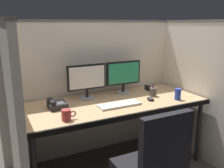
{
  "coord_description": "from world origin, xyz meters",
  "views": [
    {
      "loc": [
        -1.11,
        -1.85,
        1.54
      ],
      "look_at": [
        0.0,
        0.35,
        0.92
      ],
      "focal_mm": 38.97,
      "sensor_mm": 36.0,
      "label": 1
    }
  ],
  "objects": [
    {
      "name": "pen_cup",
      "position": [
        0.48,
        0.28,
        0.79
      ],
      "size": [
        0.08,
        0.08,
        0.14
      ],
      "color": "#4C4742",
      "rests_on": "desk"
    },
    {
      "name": "cubicle_partition_left",
      "position": [
        -0.99,
        0.2,
        0.79
      ],
      "size": [
        0.06,
        1.41,
        1.57
      ],
      "color": "beige",
      "rests_on": "ground"
    },
    {
      "name": "red_stapler",
      "position": [
        0.58,
        0.49,
        0.77
      ],
      "size": [
        0.04,
        0.15,
        0.06
      ],
      "primitive_type": "cube",
      "color": "black",
      "rests_on": "desk"
    },
    {
      "name": "cubicle_partition_rear",
      "position": [
        0.0,
        0.74,
        0.79
      ],
      "size": [
        2.21,
        0.06,
        1.57
      ],
      "color": "beige",
      "rests_on": "ground"
    },
    {
      "name": "desk",
      "position": [
        0.0,
        0.29,
        0.69
      ],
      "size": [
        1.9,
        0.8,
        0.74
      ],
      "color": "tan",
      "rests_on": "ground"
    },
    {
      "name": "cubicle_partition_right",
      "position": [
        0.99,
        0.2,
        0.79
      ],
      "size": [
        0.06,
        1.41,
        1.57
      ],
      "color": "beige",
      "rests_on": "ground"
    },
    {
      "name": "monitor_left",
      "position": [
        -0.21,
        0.53,
        0.96
      ],
      "size": [
        0.43,
        0.17,
        0.37
      ],
      "color": "gray",
      "rests_on": "desk"
    },
    {
      "name": "soda_can",
      "position": [
        0.64,
        0.06,
        0.8
      ],
      "size": [
        0.07,
        0.07,
        0.12
      ],
      "primitive_type": "cylinder",
      "color": "#263FB2",
      "rests_on": "desk"
    },
    {
      "name": "keyboard_main",
      "position": [
        -0.01,
        0.16,
        0.75
      ],
      "size": [
        0.43,
        0.15,
        0.02
      ],
      "primitive_type": "cube",
      "color": "silver",
      "rests_on": "desk"
    },
    {
      "name": "computer_mouse",
      "position": [
        0.36,
        0.17,
        0.76
      ],
      "size": [
        0.06,
        0.1,
        0.04
      ],
      "color": "black",
      "rests_on": "desk"
    },
    {
      "name": "desk_phone",
      "position": [
        -0.58,
        0.38,
        0.77
      ],
      "size": [
        0.17,
        0.19,
        0.09
      ],
      "color": "black",
      "rests_on": "desk"
    },
    {
      "name": "coffee_mug",
      "position": [
        -0.59,
        0.04,
        0.79
      ],
      "size": [
        0.13,
        0.08,
        0.09
      ],
      "color": "#993333",
      "rests_on": "desk"
    },
    {
      "name": "monitor_right",
      "position": [
        0.25,
        0.55,
        0.96
      ],
      "size": [
        0.43,
        0.17,
        0.37
      ],
      "color": "gray",
      "rests_on": "desk"
    }
  ]
}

